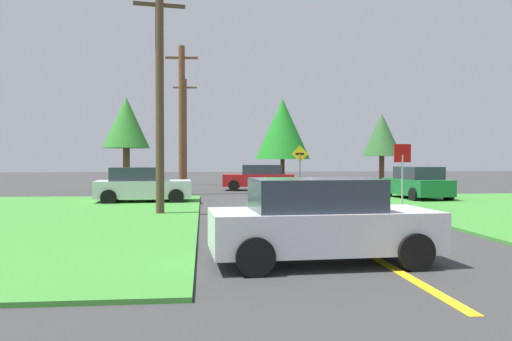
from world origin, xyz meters
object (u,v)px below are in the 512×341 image
object	(u,v)px
stop_sign	(402,164)
utility_pole_near	(160,98)
parked_car_near_building	(142,185)
utility_pole_far	(185,130)
direction_sign	(300,165)
car_behind_on_main_road	(320,221)
utility_pole_mid	(182,119)
car_approaching_junction	(259,178)
oak_tree_right	(283,129)
car_on_crossroad	(417,183)
pine_tree_center	(126,123)
oak_tree_left	(382,135)

from	to	relation	value
stop_sign	utility_pole_near	xyz separation A→B (m)	(-9.35, -1.24, 2.33)
stop_sign	parked_car_near_building	bearing A→B (deg)	-27.89
utility_pole_far	direction_sign	xyz separation A→B (m)	(6.57, -12.24, -2.48)
parked_car_near_building	utility_pole_far	distance (m)	16.56
car_behind_on_main_road	utility_pole_mid	world-z (taller)	utility_pole_mid
car_behind_on_main_road	utility_pole_mid	size ratio (longest dim) A/B	0.52
car_approaching_junction	utility_pole_near	size ratio (longest dim) A/B	0.58
car_behind_on_main_road	oak_tree_right	bearing A→B (deg)	79.22
car_behind_on_main_road	oak_tree_right	distance (m)	31.67
car_on_crossroad	pine_tree_center	distance (m)	17.40
stop_sign	pine_tree_center	size ratio (longest dim) A/B	0.45
oak_tree_right	parked_car_near_building	bearing A→B (deg)	-117.88
car_behind_on_main_road	utility_pole_near	size ratio (longest dim) A/B	0.54
car_behind_on_main_road	parked_car_near_building	bearing A→B (deg)	106.11
car_on_crossroad	oak_tree_right	size ratio (longest dim) A/B	0.61
direction_sign	utility_pole_far	bearing A→B (deg)	118.23
car_approaching_junction	utility_pole_far	distance (m)	9.32
utility_pole_mid	pine_tree_center	xyz separation A→B (m)	(-3.49, 3.12, -0.06)
direction_sign	oak_tree_right	bearing A→B (deg)	85.24
utility_pole_near	oak_tree_right	world-z (taller)	utility_pole_near
utility_pole_mid	pine_tree_center	bearing A→B (deg)	138.21
stop_sign	utility_pole_mid	world-z (taller)	utility_pole_mid
car_approaching_junction	parked_car_near_building	distance (m)	11.00
direction_sign	oak_tree_left	world-z (taller)	oak_tree_left
stop_sign	car_approaching_junction	bearing A→B (deg)	-79.11
direction_sign	oak_tree_left	bearing A→B (deg)	52.98
car_approaching_junction	direction_sign	xyz separation A→B (m)	(1.64, -5.10, 0.89)
car_on_crossroad	utility_pole_far	bearing A→B (deg)	31.48
stop_sign	car_behind_on_main_road	xyz separation A→B (m)	(-5.62, -10.10, -1.00)
direction_sign	stop_sign	bearing A→B (deg)	-71.63
stop_sign	car_behind_on_main_road	size ratio (longest dim) A/B	0.60
utility_pole_mid	car_approaching_junction	bearing A→B (deg)	36.75
parked_car_near_building	utility_pole_far	xyz separation A→B (m)	(1.39, 16.16, 3.37)
car_on_crossroad	oak_tree_right	bearing A→B (deg)	8.35
stop_sign	parked_car_near_building	xyz separation A→B (m)	(-10.58, 3.98, -1.00)
utility_pole_far	pine_tree_center	bearing A→B (deg)	-113.60
car_approaching_junction	direction_sign	size ratio (longest dim) A/B	1.70
car_on_crossroad	direction_sign	distance (m)	6.24
car_approaching_junction	pine_tree_center	xyz separation A→B (m)	(-8.24, -0.42, 3.37)
utility_pole_near	oak_tree_right	size ratio (longest dim) A/B	1.18
utility_pole_far	oak_tree_left	world-z (taller)	utility_pole_far
utility_pole_mid	utility_pole_near	bearing A→B (deg)	-91.82
car_behind_on_main_road	stop_sign	bearing A→B (deg)	57.61
utility_pole_near	direction_sign	bearing A→B (deg)	53.64
utility_pole_far	parked_car_near_building	bearing A→B (deg)	-94.90
car_behind_on_main_road	parked_car_near_building	size ratio (longest dim) A/B	1.00
stop_sign	oak_tree_left	xyz separation A→B (m)	(6.01, 19.35, 2.05)
utility_pole_near	direction_sign	distance (m)	11.60
parked_car_near_building	pine_tree_center	distance (m)	9.43
car_approaching_junction	stop_sign	bearing A→B (deg)	114.64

